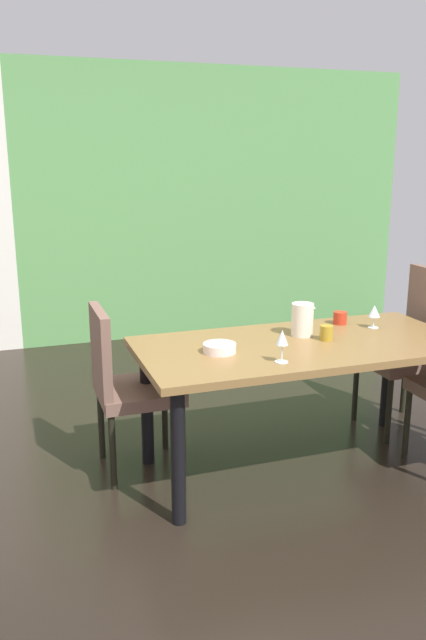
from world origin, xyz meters
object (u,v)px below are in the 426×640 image
Objects in this scene: chair_right_far at (413,343)px; wine_glass_left at (282,339)px; serving_bowl_south at (220,348)px; chair_left_far at (125,381)px; wine_glass_front at (374,312)px; cup_near_shelf at (340,318)px; pitcher_north at (303,319)px; cup_rear at (326,333)px; dining_table at (301,358)px.

wine_glass_left is (-1.18, -0.55, 0.29)m from chair_right_far.
serving_bowl_south is at bearing 101.97° from chair_right_far.
chair_left_far reaches higher than wine_glass_front.
pitcher_north is (-0.33, -0.15, 0.06)m from cup_near_shelf.
chair_right_far is at bearing 10.05° from pitcher_north.
serving_bowl_south is 2.08× the size of cup_rear.
cup_near_shelf is at bearing 90.48° from chair_right_far.
serving_bowl_south is at bearing 133.38° from wine_glass_left.
chair_right_far reaches higher than pitcher_north.
wine_glass_front is at bearing 14.42° from dining_table.
cup_near_shelf is (0.24, 0.27, -0.00)m from cup_rear.
serving_bowl_south is at bearing -177.90° from dining_table.
pitcher_north is at bearing 14.97° from serving_bowl_south.
wine_glass_front is (1.46, -0.14, 0.30)m from chair_left_far.
chair_right_far is 12.83× the size of cup_near_shelf.
chair_left_far is (-0.92, 0.28, -0.12)m from dining_table.
chair_right_far is 0.86m from cup_rear.
wine_glass_left is 2.03× the size of cup_near_shelf.
dining_table is at bearing -144.74° from cup_near_shelf.
dining_table is at bearing -179.25° from cup_rear.
cup_rear is (-0.78, -0.28, 0.22)m from chair_right_far.
dining_table is 0.98m from chair_right_far.
cup_rear reaches higher than cup_near_shelf.
dining_table is 0.20m from cup_rear.
chair_left_far reaches higher than dining_table.
cup_near_shelf is at bearing 35.26° from dining_table.
chair_left_far reaches higher than pitcher_north.
cup_near_shelf is at bearing 89.80° from chair_left_far.
pitcher_north is at bearing 63.38° from dining_table.
chair_left_far is (-1.85, 0.00, -0.03)m from chair_right_far.
cup_near_shelf is 0.36m from pitcher_north.
dining_table is 0.50m from cup_near_shelf.
wine_glass_left is (-0.25, -0.27, 0.21)m from dining_table.
wine_glass_left is at bearing -139.59° from cup_near_shelf.
wine_glass_front is at bearing 84.35° from chair_left_far.
wine_glass_left is at bearing -128.19° from pitcher_north.
wine_glass_left is 0.35m from serving_bowl_south.
cup_rear is (0.63, 0.02, 0.02)m from serving_bowl_south.
dining_table is at bearing 106.82° from chair_right_far.
cup_rear is 0.37m from cup_near_shelf.
chair_left_far is 1.34m from cup_near_shelf.
dining_table is 10.42× the size of serving_bowl_south.
chair_right_far is at bearing 90.00° from chair_left_far.
chair_right_far reaches higher than wine_glass_left.
wine_glass_front reaches higher than cup_near_shelf.
wine_glass_left is at bearing -46.62° from serving_bowl_south.
wine_glass_front is 0.83× the size of wine_glass_left.
chair_right_far is 1.10× the size of chair_left_far.
chair_left_far is 11.65× the size of cup_near_shelf.
pitcher_north is at bearing -155.53° from cup_near_shelf.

